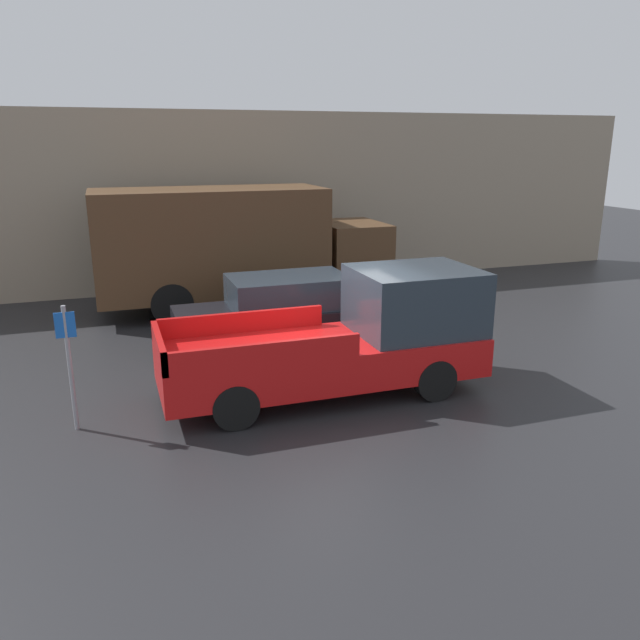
# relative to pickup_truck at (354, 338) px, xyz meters

# --- Properties ---
(ground_plane) EXTENTS (60.00, 60.00, 0.00)m
(ground_plane) POSITION_rel_pickup_truck_xyz_m (-0.16, 0.22, -1.01)
(ground_plane) COLOR #232326
(building_wall) EXTENTS (28.00, 0.15, 5.32)m
(building_wall) POSITION_rel_pickup_truck_xyz_m (-0.16, 9.17, 1.65)
(building_wall) COLOR gray
(building_wall) RESTS_ON ground
(pickup_truck) EXTENTS (5.76, 2.03, 2.20)m
(pickup_truck) POSITION_rel_pickup_truck_xyz_m (0.00, 0.00, 0.00)
(pickup_truck) COLOR red
(pickup_truck) RESTS_ON ground
(car) EXTENTS (4.73, 1.87, 1.57)m
(car) POSITION_rel_pickup_truck_xyz_m (-0.46, 2.98, -0.22)
(car) COLOR black
(car) RESTS_ON ground
(delivery_truck) EXTENTS (7.85, 2.45, 3.25)m
(delivery_truck) POSITION_rel_pickup_truck_xyz_m (-0.86, 6.55, 0.75)
(delivery_truck) COLOR #4C331E
(delivery_truck) RESTS_ON ground
(parking_sign) EXTENTS (0.30, 0.07, 2.04)m
(parking_sign) POSITION_rel_pickup_truck_xyz_m (-4.79, -0.09, 0.15)
(parking_sign) COLOR gray
(parking_sign) RESTS_ON ground
(newspaper_box) EXTENTS (0.45, 0.40, 0.99)m
(newspaper_box) POSITION_rel_pickup_truck_xyz_m (0.10, 8.84, -0.52)
(newspaper_box) COLOR gold
(newspaper_box) RESTS_ON ground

